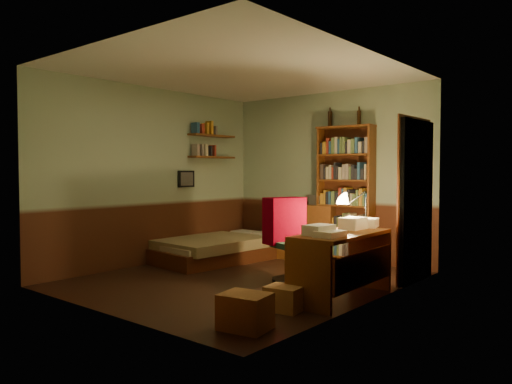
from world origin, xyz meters
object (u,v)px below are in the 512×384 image
Objects in this scene: dresser at (305,232)px; cardboard_box_b at (284,298)px; bookshelf at (345,195)px; bed at (220,240)px; mini_stereo at (319,200)px; desk at (341,266)px; office_chair at (293,247)px; desk_lamp at (366,198)px; cardboard_box_a at (245,311)px.

dresser reaches higher than cardboard_box_b.
bookshelf is at bearing 107.41° from cardboard_box_b.
bed is 7.41× the size of mini_stereo.
bookshelf is at bearing 16.22° from mini_stereo.
desk is 1.48× the size of office_chair.
bookshelf is 1.57m from desk_lamp.
bed is 2.14× the size of dresser.
bookshelf is 4.94× the size of cardboard_box_a.
office_chair is (-0.78, -0.38, -0.60)m from desk_lamp.
cardboard_box_b is at bearing -43.04° from mini_stereo.
cardboard_box_b is (1.32, -2.71, -0.80)m from mini_stereo.
desk_lamp is 1.99× the size of cardboard_box_b.
office_chair is at bearing 121.27° from cardboard_box_b.
desk_lamp is at bearing 46.19° from office_chair.
bookshelf is at bearing 116.87° from desk.
mini_stereo is (0.18, 0.12, 0.50)m from dresser.
office_chair reaches higher than bed.
desk is (1.69, -1.81, -0.07)m from dresser.
bookshelf is at bearing 117.16° from office_chair.
desk_lamp reaches higher than cardboard_box_a.
mini_stereo is 0.81× the size of cardboard_box_b.
cardboard_box_b is at bearing -38.53° from office_chair.
bookshelf is 3.58m from cardboard_box_a.
bed is at bearing 137.41° from cardboard_box_a.
mini_stereo is 0.41× the size of desk_lamp.
bookshelf is (1.60, 1.03, 0.72)m from bed.
desk is 1.96× the size of desk_lamp.
desk_lamp is 1.71m from cardboard_box_b.
cardboard_box_a is at bearing -36.36° from bed.
cardboard_box_a is (-0.05, -2.11, -0.90)m from desk_lamp.
dresser is 0.54m from mini_stereo.
bookshelf is 2.28× the size of office_chair.
bed is at bearing -115.18° from mini_stereo.
desk is 0.89m from office_chair.
cardboard_box_b is at bearing -105.87° from desk.
bookshelf is at bearing 133.07° from desk_lamp.
desk_lamp is 1.64× the size of cardboard_box_a.
bookshelf is 2.94m from cardboard_box_b.
desk reaches higher than cardboard_box_a.
bed is 2.77m from desk.
desk_lamp reaches higher than desk.
bookshelf reaches higher than bed.
bed is at bearing 160.12° from desk.
cardboard_box_a is (2.52, -2.32, -0.15)m from bed.
office_chair reaches higher than cardboard_box_a.
dresser is 3.47× the size of mini_stereo.
desk is at bearing -80.44° from desk_lamp.
office_chair reaches higher than dresser.
bookshelf is 1.72m from office_chair.
bed is 2.03m from bookshelf.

